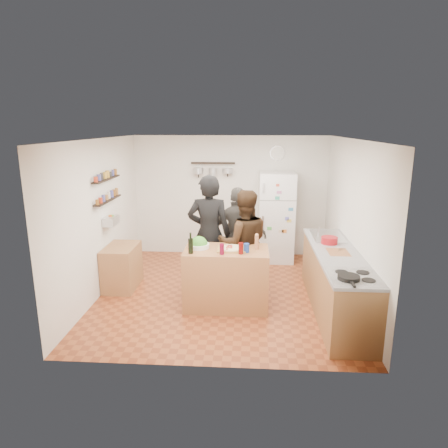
# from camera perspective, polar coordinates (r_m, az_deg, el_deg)

# --- Properties ---
(room_shell) EXTENTS (4.20, 4.20, 4.20)m
(room_shell) POSITION_cam_1_polar(r_m,az_deg,el_deg) (6.70, 0.16, 1.43)
(room_shell) COLOR brown
(room_shell) RESTS_ON ground
(prep_island) EXTENTS (1.25, 0.72, 0.91)m
(prep_island) POSITION_cam_1_polar(r_m,az_deg,el_deg) (6.09, 0.33, -7.72)
(prep_island) COLOR #9A6838
(prep_island) RESTS_ON floor
(pizza_board) EXTENTS (0.42, 0.34, 0.02)m
(pizza_board) POSITION_cam_1_polar(r_m,az_deg,el_deg) (5.91, 1.10, -3.62)
(pizza_board) COLOR olive
(pizza_board) RESTS_ON prep_island
(pizza) EXTENTS (0.34, 0.34, 0.02)m
(pizza) POSITION_cam_1_polar(r_m,az_deg,el_deg) (5.91, 1.10, -3.45)
(pizza) COLOR beige
(pizza) RESTS_ON pizza_board
(salad_bowl) EXTENTS (0.32, 0.32, 0.06)m
(salad_bowl) POSITION_cam_1_polar(r_m,az_deg,el_deg) (6.02, -3.64, -3.12)
(salad_bowl) COLOR silver
(salad_bowl) RESTS_ON prep_island
(wine_bottle) EXTENTS (0.07, 0.07, 0.22)m
(wine_bottle) POSITION_cam_1_polar(r_m,az_deg,el_deg) (5.75, -4.78, -3.16)
(wine_bottle) COLOR black
(wine_bottle) RESTS_ON prep_island
(wine_glass_near) EXTENTS (0.07, 0.07, 0.16)m
(wine_glass_near) POSITION_cam_1_polar(r_m,az_deg,el_deg) (5.69, -0.31, -3.60)
(wine_glass_near) COLOR #55071E
(wine_glass_near) RESTS_ON prep_island
(wine_glass_far) EXTENTS (0.07, 0.07, 0.17)m
(wine_glass_far) POSITION_cam_1_polar(r_m,az_deg,el_deg) (5.72, 2.42, -3.49)
(wine_glass_far) COLOR #580907
(wine_glass_far) RESTS_ON prep_island
(pepper_mill) EXTENTS (0.06, 0.06, 0.19)m
(pepper_mill) POSITION_cam_1_polar(r_m,az_deg,el_deg) (5.95, 4.70, -2.70)
(pepper_mill) COLOR #A26744
(pepper_mill) RESTS_ON prep_island
(salt_canister) EXTENTS (0.08, 0.08, 0.13)m
(salt_canister) POSITION_cam_1_polar(r_m,az_deg,el_deg) (5.80, 3.23, -3.44)
(salt_canister) COLOR navy
(salt_canister) RESTS_ON prep_island
(person_left) EXTENTS (0.73, 0.49, 1.95)m
(person_left) POSITION_cam_1_polar(r_m,az_deg,el_deg) (6.54, -2.13, -1.39)
(person_left) COLOR black
(person_left) RESTS_ON floor
(person_center) EXTENTS (0.94, 0.79, 1.73)m
(person_center) POSITION_cam_1_polar(r_m,az_deg,el_deg) (6.41, 2.85, -2.75)
(person_center) COLOR black
(person_center) RESTS_ON floor
(person_back) EXTENTS (1.01, 0.47, 1.68)m
(person_back) POSITION_cam_1_polar(r_m,az_deg,el_deg) (6.94, 2.02, -1.62)
(person_back) COLOR #33302D
(person_back) RESTS_ON floor
(counter_run) EXTENTS (0.63, 2.63, 0.90)m
(counter_run) POSITION_cam_1_polar(r_m,az_deg,el_deg) (6.17, 15.71, -8.04)
(counter_run) COLOR #9E7042
(counter_run) RESTS_ON floor
(stove_top) EXTENTS (0.60, 0.62, 0.02)m
(stove_top) POSITION_cam_1_polar(r_m,az_deg,el_deg) (5.14, 18.18, -7.23)
(stove_top) COLOR white
(stove_top) RESTS_ON counter_run
(skillet) EXTENTS (0.26, 0.26, 0.05)m
(skillet) POSITION_cam_1_polar(r_m,az_deg,el_deg) (5.01, 17.38, -7.30)
(skillet) COLOR black
(skillet) RESTS_ON stove_top
(sink) EXTENTS (0.50, 0.80, 0.03)m
(sink) POSITION_cam_1_polar(r_m,az_deg,el_deg) (6.81, 14.54, -1.74)
(sink) COLOR silver
(sink) RESTS_ON counter_run
(cutting_board) EXTENTS (0.30, 0.40, 0.02)m
(cutting_board) POSITION_cam_1_polar(r_m,az_deg,el_deg) (6.02, 15.99, -3.96)
(cutting_board) COLOR #996037
(cutting_board) RESTS_ON counter_run
(red_bowl) EXTENTS (0.25, 0.25, 0.10)m
(red_bowl) POSITION_cam_1_polar(r_m,az_deg,el_deg) (6.39, 14.82, -2.26)
(red_bowl) COLOR maroon
(red_bowl) RESTS_ON counter_run
(fridge) EXTENTS (0.70, 0.68, 1.80)m
(fridge) POSITION_cam_1_polar(r_m,az_deg,el_deg) (8.12, 7.47, 1.00)
(fridge) COLOR white
(fridge) RESTS_ON floor
(wall_clock) EXTENTS (0.30, 0.03, 0.30)m
(wall_clock) POSITION_cam_1_polar(r_m,az_deg,el_deg) (8.26, 7.61, 10.00)
(wall_clock) COLOR silver
(wall_clock) RESTS_ON back_wall
(spice_shelf_lower) EXTENTS (0.12, 1.00, 0.02)m
(spice_shelf_lower) POSITION_cam_1_polar(r_m,az_deg,el_deg) (6.87, -16.26, 3.29)
(spice_shelf_lower) COLOR black
(spice_shelf_lower) RESTS_ON left_wall
(spice_shelf_upper) EXTENTS (0.12, 1.00, 0.02)m
(spice_shelf_upper) POSITION_cam_1_polar(r_m,az_deg,el_deg) (6.81, -16.46, 6.18)
(spice_shelf_upper) COLOR black
(spice_shelf_upper) RESTS_ON left_wall
(produce_basket) EXTENTS (0.18, 0.35, 0.14)m
(produce_basket) POSITION_cam_1_polar(r_m,az_deg,el_deg) (6.93, -15.83, 0.45)
(produce_basket) COLOR silver
(produce_basket) RESTS_ON left_wall
(side_table) EXTENTS (0.50, 0.80, 0.73)m
(side_table) POSITION_cam_1_polar(r_m,az_deg,el_deg) (7.03, -14.37, -5.95)
(side_table) COLOR #A36B44
(side_table) RESTS_ON floor
(pot_rack) EXTENTS (0.90, 0.04, 0.04)m
(pot_rack) POSITION_cam_1_polar(r_m,az_deg,el_deg) (8.21, -1.59, 8.70)
(pot_rack) COLOR black
(pot_rack) RESTS_ON back_wall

